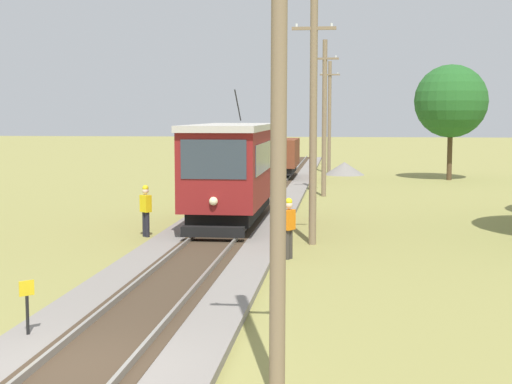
% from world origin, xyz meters
% --- Properties ---
extents(ground_plane, '(260.00, 260.00, 0.00)m').
position_xyz_m(ground_plane, '(0.00, 0.00, 0.00)').
color(ground_plane, olive).
extents(track_ballast, '(4.20, 120.00, 0.18)m').
position_xyz_m(track_ballast, '(0.00, 0.00, 0.09)').
color(track_ballast, gray).
rests_on(track_ballast, ground).
extents(sleeper_bed, '(2.04, 120.00, 0.01)m').
position_xyz_m(sleeper_bed, '(0.00, 0.00, 0.18)').
color(sleeper_bed, '#423323').
rests_on(sleeper_bed, track_ballast).
extents(rail_left, '(0.07, 120.00, 0.14)m').
position_xyz_m(rail_left, '(-0.72, 0.00, 0.25)').
color(rail_left, gray).
rests_on(rail_left, track_ballast).
extents(rail_right, '(0.07, 120.00, 0.14)m').
position_xyz_m(rail_right, '(0.72, 0.00, 0.25)').
color(rail_right, gray).
rests_on(rail_right, track_ballast).
extents(red_tram, '(2.60, 8.54, 4.79)m').
position_xyz_m(red_tram, '(0.00, 16.30, 2.19)').
color(red_tram, maroon).
rests_on(red_tram, rail_right).
extents(freight_car, '(2.40, 5.20, 2.31)m').
position_xyz_m(freight_car, '(0.00, 36.59, 1.56)').
color(freight_car, brown).
rests_on(freight_car, rail_right).
extents(utility_pole_foreground, '(1.40, 0.57, 8.02)m').
position_xyz_m(utility_pole_foreground, '(3.10, -0.08, 4.11)').
color(utility_pole_foreground, '#7A664C').
rests_on(utility_pole_foreground, ground).
extents(utility_pole_near_tram, '(1.40, 0.30, 7.81)m').
position_xyz_m(utility_pole_near_tram, '(3.10, 13.07, 4.00)').
color(utility_pole_near_tram, '#7A664C').
rests_on(utility_pole_near_tram, ground).
extents(utility_pole_mid, '(1.40, 0.42, 7.93)m').
position_xyz_m(utility_pole_mid, '(3.10, 27.61, 4.06)').
color(utility_pole_mid, '#7A664C').
rests_on(utility_pole_mid, ground).
extents(utility_pole_far, '(1.40, 0.54, 7.89)m').
position_xyz_m(utility_pole_far, '(3.10, 42.45, 4.04)').
color(utility_pole_far, '#7A664C').
rests_on(utility_pole_far, ground).
extents(trackside_signal_marker, '(0.21, 0.21, 1.18)m').
position_xyz_m(trackside_signal_marker, '(-1.64, 1.77, 0.67)').
color(trackside_signal_marker, black).
rests_on(trackside_signal_marker, ground).
extents(gravel_pile, '(2.80, 2.80, 0.89)m').
position_xyz_m(gravel_pile, '(4.18, 41.54, 0.45)').
color(gravel_pile, gray).
rests_on(gravel_pile, ground).
extents(track_worker, '(0.39, 0.45, 1.78)m').
position_xyz_m(track_worker, '(2.51, 10.47, 0.98)').
color(track_worker, '#38332D').
rests_on(track_worker, ground).
extents(second_worker, '(0.45, 0.43, 1.78)m').
position_xyz_m(second_worker, '(-2.63, 13.90, 0.98)').
color(second_worker, black).
rests_on(second_worker, ground).
extents(tree_horizon, '(4.62, 4.62, 7.32)m').
position_xyz_m(tree_horizon, '(10.82, 38.11, 5.00)').
color(tree_horizon, '#4C3823').
rests_on(tree_horizon, ground).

